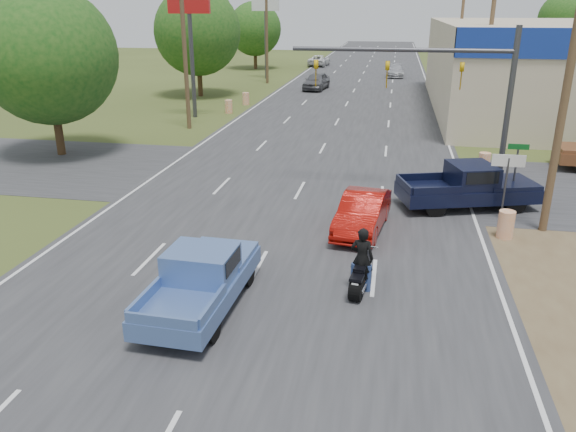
% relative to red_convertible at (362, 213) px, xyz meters
% --- Properties ---
extents(main_road, '(15.00, 180.00, 0.02)m').
position_rel_red_convertible_xyz_m(main_road, '(-3.00, 28.26, -0.68)').
color(main_road, '#2D2D30').
rests_on(main_road, ground).
extents(cross_road, '(120.00, 10.00, 0.02)m').
position_rel_red_convertible_xyz_m(cross_road, '(-3.00, 6.26, -0.68)').
color(cross_road, '#2D2D30').
rests_on(cross_road, ground).
extents(utility_pole_1, '(2.00, 0.28, 10.00)m').
position_rel_red_convertible_xyz_m(utility_pole_1, '(6.50, 1.26, 4.62)').
color(utility_pole_1, '#4C3823').
rests_on(utility_pole_1, ground).
extents(utility_pole_2, '(2.00, 0.28, 10.00)m').
position_rel_red_convertible_xyz_m(utility_pole_2, '(6.50, 19.26, 4.62)').
color(utility_pole_2, '#4C3823').
rests_on(utility_pole_2, ground).
extents(utility_pole_3, '(2.00, 0.28, 10.00)m').
position_rel_red_convertible_xyz_m(utility_pole_3, '(6.50, 37.26, 4.62)').
color(utility_pole_3, '#4C3823').
rests_on(utility_pole_3, ground).
extents(utility_pole_5, '(2.00, 0.28, 10.00)m').
position_rel_red_convertible_xyz_m(utility_pole_5, '(-12.50, 16.26, 4.62)').
color(utility_pole_5, '#4C3823').
rests_on(utility_pole_5, ground).
extents(utility_pole_6, '(2.00, 0.28, 10.00)m').
position_rel_red_convertible_xyz_m(utility_pole_6, '(-12.50, 40.26, 4.62)').
color(utility_pole_6, '#4C3823').
rests_on(utility_pole_6, ground).
extents(tree_0, '(7.14, 7.14, 8.84)m').
position_rel_red_convertible_xyz_m(tree_0, '(-17.00, 8.26, 4.57)').
color(tree_0, '#422D19').
rests_on(tree_0, ground).
extents(tree_1, '(7.56, 7.56, 9.36)m').
position_rel_red_convertible_xyz_m(tree_1, '(-16.50, 30.26, 4.88)').
color(tree_1, '#422D19').
rests_on(tree_1, ground).
extents(tree_2, '(6.72, 6.72, 8.32)m').
position_rel_red_convertible_xyz_m(tree_2, '(-17.20, 54.26, 4.26)').
color(tree_2, '#422D19').
rests_on(tree_2, ground).
extents(tree_4, '(9.24, 9.24, 11.44)m').
position_rel_red_convertible_xyz_m(tree_4, '(-58.00, 63.26, 6.12)').
color(tree_4, '#422D19').
rests_on(tree_4, ground).
extents(tree_5, '(7.98, 7.98, 9.88)m').
position_rel_red_convertible_xyz_m(tree_5, '(27.00, 83.26, 5.19)').
color(tree_5, '#422D19').
rests_on(tree_5, ground).
extents(tree_6, '(8.82, 8.82, 10.92)m').
position_rel_red_convertible_xyz_m(tree_6, '(-33.00, 83.26, 5.81)').
color(tree_6, '#422D19').
rests_on(tree_6, ground).
extents(barrel_0, '(0.56, 0.56, 1.00)m').
position_rel_red_convertible_xyz_m(barrel_0, '(5.00, 0.26, -0.19)').
color(barrel_0, orange).
rests_on(barrel_0, ground).
extents(barrel_1, '(0.56, 0.56, 1.00)m').
position_rel_red_convertible_xyz_m(barrel_1, '(5.40, 8.76, -0.19)').
color(barrel_1, orange).
rests_on(barrel_1, ground).
extents(barrel_2, '(0.56, 0.56, 1.00)m').
position_rel_red_convertible_xyz_m(barrel_2, '(-11.50, 22.26, -0.19)').
color(barrel_2, orange).
rests_on(barrel_2, ground).
extents(barrel_3, '(0.56, 0.56, 1.00)m').
position_rel_red_convertible_xyz_m(barrel_3, '(-11.20, 26.26, -0.19)').
color(barrel_3, orange).
rests_on(barrel_3, ground).
extents(pole_sign_left_near, '(3.00, 0.35, 9.20)m').
position_rel_red_convertible_xyz_m(pole_sign_left_near, '(-13.50, 20.26, 6.48)').
color(pole_sign_left_near, '#3F3F44').
rests_on(pole_sign_left_near, ground).
extents(pole_sign_left_far, '(3.00, 0.35, 9.20)m').
position_rel_red_convertible_xyz_m(pole_sign_left_far, '(-13.50, 44.26, 6.48)').
color(pole_sign_left_far, '#3F3F44').
rests_on(pole_sign_left_far, ground).
extents(lane_sign, '(1.20, 0.08, 2.52)m').
position_rel_red_convertible_xyz_m(lane_sign, '(5.20, 2.26, 1.21)').
color(lane_sign, '#3F3F44').
rests_on(lane_sign, ground).
extents(street_name_sign, '(0.80, 0.08, 2.61)m').
position_rel_red_convertible_xyz_m(street_name_sign, '(5.80, 3.76, 0.92)').
color(street_name_sign, '#3F3F44').
rests_on(street_name_sign, ground).
extents(signal_mast, '(9.12, 0.40, 7.00)m').
position_rel_red_convertible_xyz_m(signal_mast, '(2.82, 5.26, 4.11)').
color(signal_mast, '#3F3F44').
rests_on(signal_mast, ground).
extents(red_convertible, '(2.00, 4.36, 1.39)m').
position_rel_red_convertible_xyz_m(red_convertible, '(0.00, 0.00, 0.00)').
color(red_convertible, '#950C06').
rests_on(red_convertible, ground).
extents(motorcycle, '(0.73, 2.18, 1.11)m').
position_rel_red_convertible_xyz_m(motorcycle, '(0.24, -4.65, -0.20)').
color(motorcycle, black).
rests_on(motorcycle, ground).
extents(rider, '(0.72, 0.53, 1.83)m').
position_rel_red_convertible_xyz_m(rider, '(0.25, -4.60, 0.22)').
color(rider, black).
rests_on(rider, ground).
extents(blue_pickup, '(2.12, 5.08, 1.66)m').
position_rel_red_convertible_xyz_m(blue_pickup, '(-3.91, -6.24, 0.15)').
color(blue_pickup, black).
rests_on(blue_pickup, ground).
extents(navy_pickup, '(5.81, 3.61, 1.80)m').
position_rel_red_convertible_xyz_m(navy_pickup, '(4.13, 3.38, 0.22)').
color(navy_pickup, black).
rests_on(navy_pickup, ground).
extents(distant_car_grey, '(2.45, 4.98, 1.63)m').
position_rel_red_convertible_xyz_m(distant_car_grey, '(-6.68, 36.21, 0.12)').
color(distant_car_grey, '#56565B').
rests_on(distant_car_grey, ground).
extents(distant_car_silver, '(1.95, 4.74, 1.37)m').
position_rel_red_convertible_xyz_m(distant_car_silver, '(0.82, 48.48, -0.01)').
color(distant_car_silver, '#B6B6BB').
rests_on(distant_car_silver, ground).
extents(distant_car_white, '(2.74, 5.30, 1.43)m').
position_rel_red_convertible_xyz_m(distant_car_white, '(-9.50, 59.35, 0.02)').
color(distant_car_white, silver).
rests_on(distant_car_white, ground).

